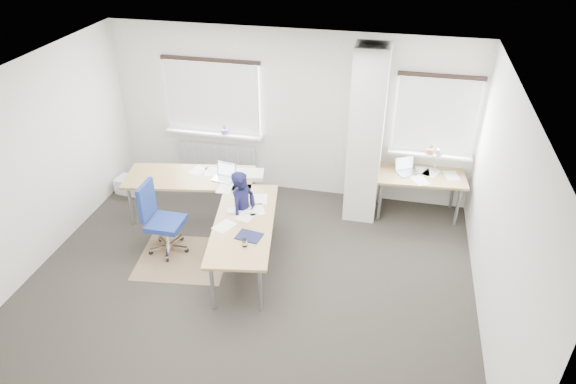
% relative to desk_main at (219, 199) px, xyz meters
% --- Properties ---
extents(ground, '(6.00, 6.00, 0.00)m').
position_rel_desk_main_xyz_m(ground, '(0.70, -0.82, -0.69)').
color(ground, '#292521').
rests_on(ground, ground).
extents(room_shell, '(6.04, 5.04, 2.82)m').
position_rel_desk_main_xyz_m(room_shell, '(0.88, -0.37, 1.05)').
color(room_shell, beige).
rests_on(room_shell, ground).
extents(floor_mat, '(1.40, 1.23, 0.01)m').
position_rel_desk_main_xyz_m(floor_mat, '(-0.37, -0.62, -0.69)').
color(floor_mat, '#7C6244').
rests_on(floor_mat, ground).
extents(white_crate, '(0.48, 0.36, 0.27)m').
position_rel_desk_main_xyz_m(white_crate, '(-1.99, 0.94, -0.56)').
color(white_crate, white).
rests_on(white_crate, ground).
extents(desk_main, '(2.80, 2.63, 0.96)m').
position_rel_desk_main_xyz_m(desk_main, '(0.00, 0.00, 0.00)').
color(desk_main, olive).
rests_on(desk_main, ground).
extents(desk_side, '(1.46, 0.82, 1.22)m').
position_rel_desk_main_xyz_m(desk_side, '(2.89, 1.33, -0.01)').
color(desk_side, olive).
rests_on(desk_side, ground).
extents(task_chair, '(0.60, 0.59, 1.11)m').
position_rel_desk_main_xyz_m(task_chair, '(-0.69, -0.47, -0.38)').
color(task_chair, navy).
rests_on(task_chair, ground).
extents(person, '(0.44, 0.55, 1.30)m').
position_rel_desk_main_xyz_m(person, '(0.44, -0.20, -0.04)').
color(person, black).
rests_on(person, ground).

